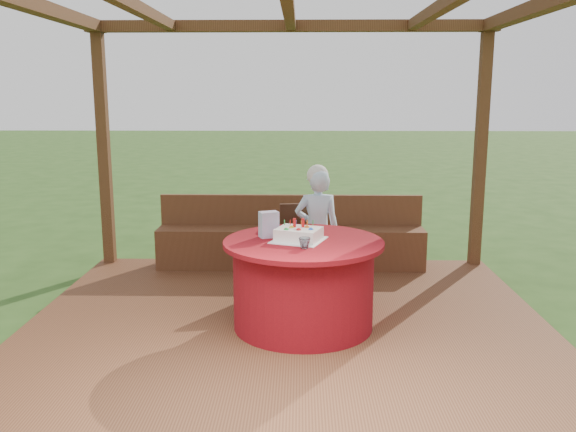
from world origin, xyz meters
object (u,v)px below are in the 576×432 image
object	(u,v)px
table	(303,283)
elderly_woman	(317,227)
drinking_glass	(305,243)
chair	(301,243)
bench	(291,244)
gift_bag	(269,224)
birthday_cake	(299,234)

from	to	relation	value
table	elderly_woman	distance (m)	1.03
drinking_glass	chair	bearing A→B (deg)	91.17
bench	gift_bag	bearing A→B (deg)	-95.22
table	gift_bag	bearing A→B (deg)	158.53
bench	drinking_glass	bearing A→B (deg)	-86.09
chair	drinking_glass	world-z (taller)	chair
elderly_woman	drinking_glass	world-z (taller)	elderly_woman
bench	elderly_woman	world-z (taller)	elderly_woman
chair	birthday_cake	bearing A→B (deg)	-91.07
table	birthday_cake	world-z (taller)	birthday_cake
bench	drinking_glass	distance (m)	2.16
elderly_woman	chair	bearing A→B (deg)	152.46
elderly_woman	birthday_cake	xyz separation A→B (m)	(-0.18, -0.99, 0.16)
table	drinking_glass	world-z (taller)	drinking_glass
bench	table	size ratio (longest dim) A/B	2.25
birthday_cake	drinking_glass	world-z (taller)	birthday_cake
chair	gift_bag	xyz separation A→B (m)	(-0.27, -0.96, 0.40)
bench	elderly_woman	xyz separation A→B (m)	(0.28, -0.84, 0.37)
birthday_cake	gift_bag	distance (m)	0.28
chair	elderly_woman	size ratio (longest dim) A/B	0.67
elderly_woman	birthday_cake	bearing A→B (deg)	-100.31
bench	chair	bearing A→B (deg)	-81.34
table	chair	bearing A→B (deg)	91.06
birthday_cake	table	bearing A→B (deg)	-0.65
table	elderly_woman	world-z (taller)	elderly_woman
table	drinking_glass	xyz separation A→B (m)	(0.01, -0.26, 0.41)
chair	drinking_glass	size ratio (longest dim) A/B	9.13
birthday_cake	gift_bag	size ratio (longest dim) A/B	2.30
bench	elderly_woman	bearing A→B (deg)	-71.90
birthday_cake	drinking_glass	distance (m)	0.27
table	birthday_cake	xyz separation A→B (m)	(-0.04, 0.00, 0.42)
bench	chair	distance (m)	0.79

